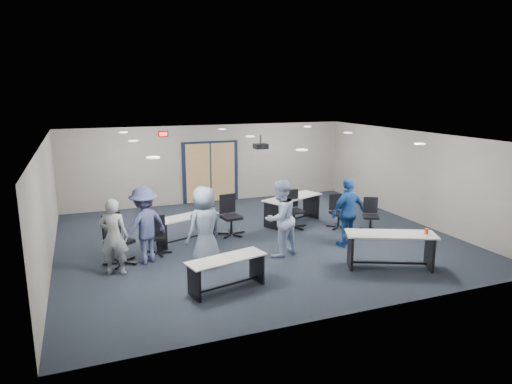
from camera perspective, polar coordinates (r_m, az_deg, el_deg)
name	(u,v)px	position (r m, az deg, el deg)	size (l,w,h in m)	color
floor	(257,239)	(12.19, 0.12, -5.85)	(10.00, 10.00, 0.00)	black
back_wall	(210,164)	(16.04, -5.76, 3.52)	(10.00, 0.04, 2.70)	gray
front_wall	(354,241)	(7.96, 12.09, -6.02)	(10.00, 0.04, 2.70)	gray
left_wall	(46,206)	(11.08, -24.72, -1.65)	(0.04, 9.00, 2.70)	gray
right_wall	(413,176)	(14.40, 19.00, 1.87)	(0.04, 9.00, 2.70)	gray
ceiling	(257,137)	(11.63, 0.13, 6.88)	(10.00, 9.00, 0.04)	white
double_door	(211,172)	(16.05, -5.70, 2.44)	(2.00, 0.07, 2.20)	black
exit_sign	(163,134)	(15.50, -11.54, 7.12)	(0.32, 0.07, 0.18)	black
ceiling_projector	(261,146)	(12.23, 0.59, 5.77)	(0.35, 0.32, 0.37)	black
ceiling_can_lights	(253,137)	(11.86, -0.32, 6.85)	(6.24, 5.74, 0.02)	white
table_front_left	(227,268)	(9.09, -3.68, -9.44)	(1.70, 0.90, 0.66)	#B8B5AE
table_front_right	(391,244)	(10.54, 16.48, -6.28)	(2.04, 1.40, 0.92)	#B8B5AE
table_back_left	(187,224)	(11.99, -8.66, -3.99)	(1.77, 1.10, 0.68)	#B8B5AE
table_back_right	(292,205)	(13.51, 4.55, -1.62)	(2.06, 1.37, 1.09)	#B8B5AE
chair_back_a	(158,236)	(11.18, -12.21, -5.39)	(0.58, 0.58, 0.92)	black
chair_back_b	(231,216)	(12.33, -3.11, -2.97)	(0.69, 0.69, 1.10)	black
chair_back_c	(294,210)	(13.02, 4.77, -2.22)	(0.68, 0.68, 1.08)	black
chair_back_d	(339,212)	(13.19, 10.30, -2.45)	(0.60, 0.60, 0.96)	black
chair_loose_left	(119,240)	(10.75, -16.72, -5.75)	(0.72, 0.72, 1.14)	black
chair_loose_right	(371,215)	(13.04, 14.16, -2.84)	(0.60, 0.60, 0.95)	black
person_gray	(114,237)	(10.14, -17.34, -5.35)	(0.61, 0.40, 1.67)	#8D989A
person_plaid	(205,227)	(10.13, -6.43, -4.36)	(0.89, 0.58, 1.83)	slate
person_lightblue	(280,218)	(10.75, 3.04, -3.30)	(0.89, 0.69, 1.83)	#B5C8EF
person_navy	(348,213)	(11.65, 11.43, -2.53)	(1.02, 0.42, 1.73)	#1A4892
person_back	(145,225)	(10.60, -13.76, -4.07)	(1.14, 0.66, 1.77)	#3B426B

